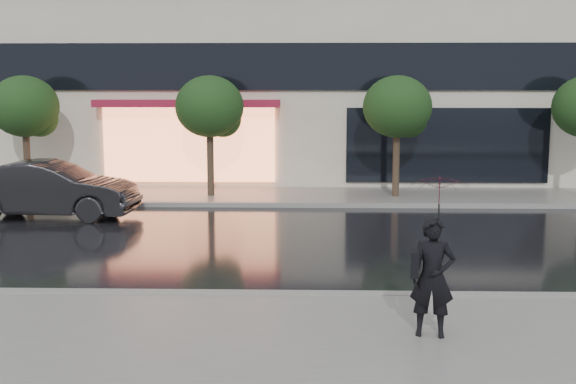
{
  "coord_description": "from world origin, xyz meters",
  "views": [
    {
      "loc": [
        0.13,
        -13.16,
        3.75
      ],
      "look_at": [
        -0.28,
        2.32,
        1.4
      ],
      "focal_mm": 45.0,
      "sensor_mm": 36.0,
      "label": 1
    }
  ],
  "objects": [
    {
      "name": "sidewalk_far",
      "position": [
        0.0,
        10.25,
        0.06
      ],
      "size": [
        60.0,
        3.5,
        0.12
      ],
      "primitive_type": "cube",
      "color": "slate",
      "rests_on": "ground"
    },
    {
      "name": "tree_mid_west",
      "position": [
        -2.94,
        10.03,
        2.92
      ],
      "size": [
        2.2,
        2.2,
        3.99
      ],
      "color": "#33261C",
      "rests_on": "ground"
    },
    {
      "name": "sidewalk_near",
      "position": [
        0.0,
        -3.25,
        0.06
      ],
      "size": [
        60.0,
        4.5,
        0.12
      ],
      "primitive_type": "cube",
      "color": "slate",
      "rests_on": "ground"
    },
    {
      "name": "ground",
      "position": [
        0.0,
        0.0,
        0.0
      ],
      "size": [
        120.0,
        120.0,
        0.0
      ],
      "primitive_type": "plane",
      "color": "black",
      "rests_on": "ground"
    },
    {
      "name": "pedestrian_with_umbrella",
      "position": [
        1.97,
        -3.08,
        1.59
      ],
      "size": [
        0.98,
        1.0,
        2.34
      ],
      "rotation": [
        0.0,
        0.0,
        -0.16
      ],
      "color": "black",
      "rests_on": "sidewalk_near"
    },
    {
      "name": "tree_mid_east",
      "position": [
        3.06,
        10.03,
        2.92
      ],
      "size": [
        2.2,
        2.2,
        3.99
      ],
      "color": "#33261C",
      "rests_on": "ground"
    },
    {
      "name": "curb_far",
      "position": [
        0.0,
        8.5,
        0.07
      ],
      "size": [
        60.0,
        0.25,
        0.14
      ],
      "primitive_type": "cube",
      "color": "gray",
      "rests_on": "ground"
    },
    {
      "name": "tree_far_west",
      "position": [
        -8.94,
        10.03,
        2.92
      ],
      "size": [
        2.2,
        2.2,
        3.99
      ],
      "color": "#33261C",
      "rests_on": "ground"
    },
    {
      "name": "parked_car",
      "position": [
        -7.05,
        6.58,
        0.79
      ],
      "size": [
        4.9,
        1.93,
        1.59
      ],
      "primitive_type": "imported",
      "rotation": [
        0.0,
        0.0,
        1.52
      ],
      "color": "black",
      "rests_on": "ground"
    },
    {
      "name": "curb_near",
      "position": [
        0.0,
        -1.0,
        0.07
      ],
      "size": [
        60.0,
        0.25,
        0.14
      ],
      "primitive_type": "cube",
      "color": "gray",
      "rests_on": "ground"
    }
  ]
}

